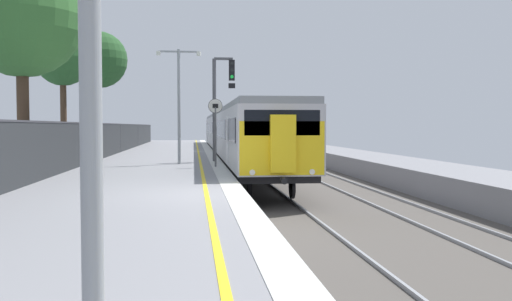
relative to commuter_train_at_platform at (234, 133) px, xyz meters
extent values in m
cube|color=gray|center=(-4.60, -24.37, -1.77)|extent=(6.40, 110.00, 1.00)
cube|color=silver|center=(-1.70, -24.37, -1.26)|extent=(0.60, 110.00, 0.01)
cube|color=yellow|center=(-2.45, -24.37, -1.26)|extent=(0.12, 110.00, 0.01)
cube|color=#4C4742|center=(4.10, -24.37, -2.37)|extent=(11.00, 110.00, 0.20)
cube|color=gray|center=(-0.71, -24.37, -2.23)|extent=(0.07, 110.00, 0.08)
cube|color=gray|center=(0.72, -24.37, -2.23)|extent=(0.07, 110.00, 0.08)
cube|color=gray|center=(3.29, -24.37, -2.23)|extent=(0.07, 110.00, 0.08)
cube|color=gray|center=(4.72, -24.37, -2.23)|extent=(0.07, 110.00, 0.08)
cube|color=#B7B7BC|center=(0.00, -10.70, 0.00)|extent=(2.80, 20.93, 2.30)
cube|color=black|center=(0.00, -10.70, -1.27)|extent=(2.64, 20.33, 0.25)
cube|color=gray|center=(0.00, -10.70, 1.27)|extent=(2.68, 20.93, 0.24)
cube|color=black|center=(-1.41, -10.70, 0.30)|extent=(0.02, 19.33, 0.84)
cube|color=silver|center=(-1.41, -15.94, -0.10)|extent=(0.03, 1.10, 1.90)
cube|color=silver|center=(-1.41, -5.47, -0.10)|extent=(0.03, 1.10, 1.90)
cylinder|color=black|center=(-0.78, -18.57, -1.77)|extent=(0.12, 0.84, 0.84)
cylinder|color=black|center=(0.78, -18.57, -1.77)|extent=(0.12, 0.84, 0.84)
cylinder|color=black|center=(-0.78, -2.84, -1.77)|extent=(0.12, 0.84, 0.84)
cylinder|color=black|center=(0.78, -2.84, -1.77)|extent=(0.12, 0.84, 0.84)
cube|color=#B7B7BC|center=(0.00, 10.82, 0.00)|extent=(2.80, 20.93, 2.30)
cube|color=black|center=(0.00, 10.82, -1.27)|extent=(2.64, 20.33, 0.25)
cube|color=gray|center=(0.00, 10.82, 1.27)|extent=(2.68, 20.93, 0.24)
cube|color=black|center=(-1.41, 10.82, 0.30)|extent=(0.02, 19.33, 0.84)
cube|color=silver|center=(-1.41, 5.59, -0.10)|extent=(0.03, 1.10, 1.90)
cube|color=silver|center=(-1.41, 16.06, -0.10)|extent=(0.03, 1.10, 1.90)
cylinder|color=black|center=(-0.78, 2.96, -1.77)|extent=(0.12, 0.84, 0.84)
cylinder|color=black|center=(0.78, 2.96, -1.77)|extent=(0.12, 0.84, 0.84)
cylinder|color=black|center=(-0.78, 18.69, -1.77)|extent=(0.12, 0.84, 0.84)
cylinder|color=black|center=(0.78, 18.69, -1.77)|extent=(0.12, 0.84, 0.84)
cube|color=yellow|center=(0.00, -21.13, -0.25)|extent=(2.70, 0.10, 1.70)
cube|color=black|center=(0.00, -21.14, 0.55)|extent=(2.40, 0.08, 0.80)
cube|color=yellow|center=(0.00, -21.27, -0.10)|extent=(0.80, 0.24, 1.80)
cylinder|color=white|center=(-0.95, -21.19, -1.00)|extent=(0.18, 0.06, 0.18)
cylinder|color=white|center=(0.95, -21.19, -1.00)|extent=(0.18, 0.06, 0.18)
cylinder|color=black|center=(0.00, -21.42, -1.25)|extent=(0.20, 0.35, 0.20)
cube|color=black|center=(0.00, 10.82, 1.52)|extent=(0.60, 0.90, 0.20)
cylinder|color=#47474C|center=(-1.75, -11.25, 1.22)|extent=(0.18, 0.18, 4.98)
cube|color=#47474C|center=(-1.30, -11.25, 3.71)|extent=(0.90, 0.12, 0.12)
cube|color=black|center=(-0.90, -11.25, 3.16)|extent=(0.28, 0.20, 1.00)
cylinder|color=black|center=(-0.90, -11.37, 3.48)|extent=(0.16, 0.04, 0.16)
cylinder|color=black|center=(-0.90, -11.37, 3.16)|extent=(0.16, 0.04, 0.16)
cylinder|color=#19D83F|center=(-0.90, -11.37, 2.84)|extent=(0.16, 0.04, 0.16)
cube|color=black|center=(-0.90, -11.25, 2.41)|extent=(0.32, 0.16, 0.24)
cylinder|color=#59595B|center=(-1.85, -15.04, -0.02)|extent=(0.08, 0.08, 2.50)
cylinder|color=black|center=(-1.85, -15.05, 1.29)|extent=(0.59, 0.02, 0.59)
cylinder|color=silver|center=(-1.85, -15.06, 1.29)|extent=(0.56, 0.02, 0.56)
cube|color=black|center=(-1.85, -15.07, 1.29)|extent=(0.24, 0.01, 0.18)
cylinder|color=#93999E|center=(-3.40, -12.99, 1.31)|extent=(0.14, 0.14, 5.16)
cube|color=#93999E|center=(-2.95, -12.99, 3.79)|extent=(0.90, 0.08, 0.08)
cylinder|color=silver|center=(-2.50, -12.99, 3.71)|extent=(0.20, 0.20, 0.18)
cube|color=#93999E|center=(-3.85, -12.99, 3.79)|extent=(0.90, 0.08, 0.08)
cylinder|color=silver|center=(-4.30, -12.99, 3.71)|extent=(0.20, 0.20, 0.18)
cylinder|color=#38383D|center=(-7.55, -12.68, -0.34)|extent=(0.07, 0.07, 1.85)
cylinder|color=#38383D|center=(-7.55, -0.99, -0.34)|extent=(0.07, 0.07, 1.85)
cylinder|color=#38383D|center=(-7.55, 10.70, -0.34)|extent=(0.07, 0.07, 1.85)
cylinder|color=#38383D|center=(-7.55, 22.38, -0.34)|extent=(0.07, 0.07, 1.85)
cylinder|color=#473323|center=(-8.80, -17.70, 0.95)|extent=(0.42, 0.42, 4.43)
sphere|color=#33662D|center=(-8.80, -17.70, 4.35)|extent=(4.35, 4.35, 4.35)
sphere|color=#33662D|center=(-8.92, -17.65, 3.81)|extent=(2.48, 2.48, 2.48)
cylinder|color=#473323|center=(-9.94, -6.37, 1.05)|extent=(0.34, 0.34, 4.64)
sphere|color=#285628|center=(-9.94, -6.37, 4.21)|extent=(3.06, 3.06, 3.06)
sphere|color=#285628|center=(-9.70, -6.47, 3.83)|extent=(1.72, 1.72, 1.72)
cylinder|color=#473323|center=(-9.76, 4.57, 1.49)|extent=(0.40, 0.40, 5.52)
sphere|color=#234C23|center=(-9.76, 4.57, 5.42)|extent=(4.21, 4.21, 4.21)
sphere|color=#234C23|center=(-9.74, 4.96, 4.89)|extent=(2.94, 2.94, 2.94)
camera|label=1|loc=(-2.77, -38.44, 0.44)|focal=39.18mm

